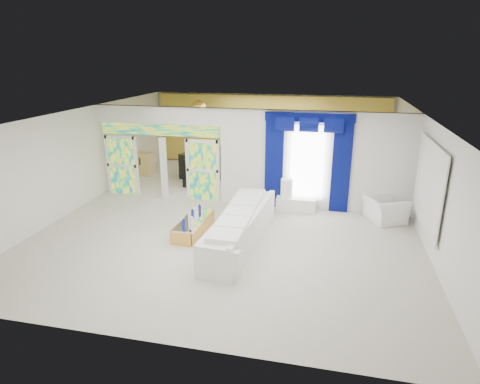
% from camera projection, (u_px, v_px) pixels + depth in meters
% --- Properties ---
extents(floor, '(12.00, 12.00, 0.00)m').
position_uv_depth(floor, '(239.00, 214.00, 12.34)').
color(floor, '#B7AF9E').
rests_on(floor, ground).
extents(dividing_wall, '(5.70, 0.18, 3.00)m').
position_uv_depth(dividing_wall, '(316.00, 161.00, 12.34)').
color(dividing_wall, white).
rests_on(dividing_wall, ground).
extents(dividing_header, '(4.30, 0.18, 0.55)m').
position_uv_depth(dividing_header, '(158.00, 115.00, 12.99)').
color(dividing_header, white).
rests_on(dividing_header, dividing_wall).
extents(stained_panel_left, '(0.95, 0.04, 2.00)m').
position_uv_depth(stained_panel_left, '(122.00, 165.00, 13.84)').
color(stained_panel_left, '#994C3F').
rests_on(stained_panel_left, ground).
extents(stained_panel_right, '(0.95, 0.04, 2.00)m').
position_uv_depth(stained_panel_right, '(203.00, 170.00, 13.24)').
color(stained_panel_right, '#994C3F').
rests_on(stained_panel_right, ground).
extents(stained_transom, '(4.00, 0.05, 0.35)m').
position_uv_depth(stained_transom, '(159.00, 130.00, 13.14)').
color(stained_transom, '#994C3F').
rests_on(stained_transom, dividing_header).
extents(window_pane, '(1.00, 0.02, 2.30)m').
position_uv_depth(window_pane, '(307.00, 163.00, 12.32)').
color(window_pane, white).
rests_on(window_pane, dividing_wall).
extents(blue_drape_left, '(0.55, 0.10, 2.80)m').
position_uv_depth(blue_drape_left, '(274.00, 163.00, 12.51)').
color(blue_drape_left, '#030543').
rests_on(blue_drape_left, ground).
extents(blue_drape_right, '(0.55, 0.10, 2.80)m').
position_uv_depth(blue_drape_right, '(341.00, 167.00, 12.10)').
color(blue_drape_right, '#030543').
rests_on(blue_drape_right, ground).
extents(blue_pelmet, '(2.60, 0.12, 0.25)m').
position_uv_depth(blue_pelmet, '(310.00, 117.00, 11.85)').
color(blue_pelmet, '#030543').
rests_on(blue_pelmet, dividing_wall).
extents(wall_mirror, '(0.04, 2.70, 1.90)m').
position_uv_depth(wall_mirror, '(429.00, 185.00, 9.89)').
color(wall_mirror, white).
rests_on(wall_mirror, ground).
extents(gold_curtains, '(9.70, 0.12, 2.90)m').
position_uv_depth(gold_curtains, '(270.00, 131.00, 17.32)').
color(gold_curtains, gold).
rests_on(gold_curtains, ground).
extents(white_sofa, '(1.15, 4.03, 0.76)m').
position_uv_depth(white_sofa, '(240.00, 229.00, 10.33)').
color(white_sofa, white).
rests_on(white_sofa, ground).
extents(coffee_table, '(0.69, 1.72, 0.37)m').
position_uv_depth(coffee_table, '(194.00, 226.00, 10.95)').
color(coffee_table, gold).
rests_on(coffee_table, ground).
extents(console_table, '(1.20, 0.40, 0.40)m').
position_uv_depth(console_table, '(296.00, 204.00, 12.55)').
color(console_table, white).
rests_on(console_table, ground).
extents(table_lamp, '(0.36, 0.36, 0.58)m').
position_uv_depth(table_lamp, '(287.00, 188.00, 12.46)').
color(table_lamp, silver).
rests_on(table_lamp, console_table).
extents(armchair, '(1.33, 1.39, 0.71)m').
position_uv_depth(armchair, '(384.00, 209.00, 11.71)').
color(armchair, white).
rests_on(armchair, ground).
extents(grand_piano, '(2.02, 2.30, 0.97)m').
position_uv_depth(grand_piano, '(209.00, 164.00, 16.06)').
color(grand_piano, black).
rests_on(grand_piano, ground).
extents(piano_bench, '(1.02, 0.66, 0.32)m').
position_uv_depth(piano_bench, '(196.00, 184.00, 14.68)').
color(piano_bench, black).
rests_on(piano_bench, ground).
extents(tv_console, '(0.62, 0.57, 0.87)m').
position_uv_depth(tv_console, '(145.00, 164.00, 16.28)').
color(tv_console, tan).
rests_on(tv_console, ground).
extents(chandelier, '(0.60, 0.60, 0.60)m').
position_uv_depth(chandelier, '(199.00, 109.00, 15.12)').
color(chandelier, gold).
rests_on(chandelier, ceiling).
extents(decanters, '(0.23, 1.25, 0.25)m').
position_uv_depth(decanters, '(192.00, 217.00, 10.86)').
color(decanters, '#151F96').
rests_on(decanters, coffee_table).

